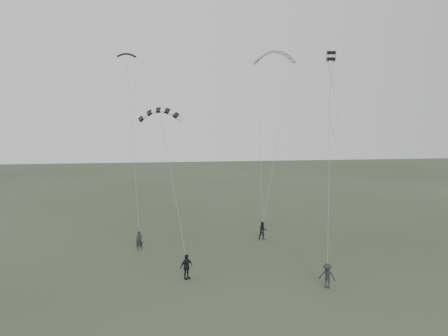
{
  "coord_description": "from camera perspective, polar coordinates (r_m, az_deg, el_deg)",
  "views": [
    {
      "loc": [
        -3.48,
        -28.92,
        11.14
      ],
      "look_at": [
        0.75,
        5.36,
        6.74
      ],
      "focal_mm": 35.0,
      "sensor_mm": 36.0,
      "label": 1
    }
  ],
  "objects": [
    {
      "name": "flyer_right",
      "position": [
        39.0,
        5.09,
        -8.15
      ],
      "size": [
        0.77,
        0.6,
        1.59
      ],
      "primitive_type": "imported",
      "rotation": [
        0.0,
        0.0,
        -0.0
      ],
      "color": "black",
      "rests_on": "ground"
    },
    {
      "name": "kite_dark_small",
      "position": [
        40.22,
        -12.62,
        14.34
      ],
      "size": [
        1.67,
        0.69,
        0.64
      ],
      "primitive_type": null,
      "rotation": [
        0.28,
        0.0,
        0.04
      ],
      "color": "black",
      "rests_on": "flyer_left"
    },
    {
      "name": "kite_box",
      "position": [
        33.35,
        13.8,
        14.03
      ],
      "size": [
        0.67,
        0.74,
        0.75
      ],
      "primitive_type": null,
      "rotation": [
        0.13,
        0.0,
        -0.17
      ],
      "color": "black",
      "rests_on": "flyer_far"
    },
    {
      "name": "kite_striped",
      "position": [
        33.68,
        -8.28,
        7.51
      ],
      "size": [
        3.39,
        1.47,
        1.49
      ],
      "primitive_type": null,
      "rotation": [
        0.38,
        0.0,
        -0.07
      ],
      "color": "black",
      "rests_on": "flyer_center"
    },
    {
      "name": "ground",
      "position": [
        31.18,
        -0.17,
        -13.67
      ],
      "size": [
        140.0,
        140.0,
        0.0
      ],
      "primitive_type": "plane",
      "color": "#373F29",
      "rests_on": "ground"
    },
    {
      "name": "kite_pale_large",
      "position": [
        45.6,
        6.54,
        14.81
      ],
      "size": [
        4.39,
        3.01,
        1.87
      ],
      "primitive_type": null,
      "rotation": [
        0.17,
        0.0,
        -0.46
      ],
      "color": "#A0A3A5",
      "rests_on": "flyer_right"
    },
    {
      "name": "flyer_far",
      "position": [
        29.39,
        13.33,
        -13.54
      ],
      "size": [
        1.19,
        1.08,
        1.61
      ],
      "primitive_type": "imported",
      "rotation": [
        0.0,
        0.0,
        -0.6
      ],
      "color": "#27272C",
      "rests_on": "ground"
    },
    {
      "name": "flyer_center",
      "position": [
        30.16,
        -4.93,
        -12.72
      ],
      "size": [
        1.05,
        0.93,
        1.7
      ],
      "primitive_type": "imported",
      "rotation": [
        0.0,
        0.0,
        0.64
      ],
      "color": "black",
      "rests_on": "ground"
    },
    {
      "name": "flyer_left",
      "position": [
        36.69,
        -10.98,
        -9.28
      ],
      "size": [
        0.61,
        0.45,
        1.55
      ],
      "primitive_type": "imported",
      "rotation": [
        0.0,
        0.0,
        0.15
      ],
      "color": "#222328",
      "rests_on": "ground"
    }
  ]
}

